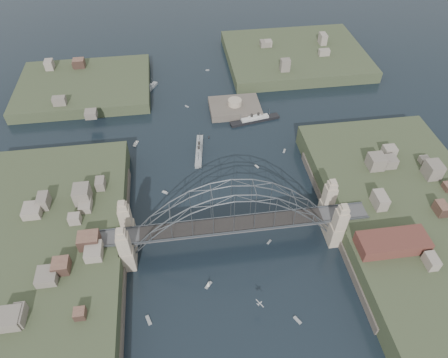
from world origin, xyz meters
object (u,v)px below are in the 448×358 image
Objects in this scene: fort_island at (235,111)px; ocean_liner at (255,120)px; wharf_shed at (393,243)px; bridge at (232,216)px; naval_cruiser_near at (199,151)px; naval_cruiser_far at (148,90)px.

fort_island is 11.72m from ocean_liner.
wharf_shed reaches higher than ocean_liner.
bridge reaches higher than naval_cruiser_near.
wharf_shed is (44.00, -14.00, -2.32)m from bridge.
fort_island is at bearing 128.32° from ocean_liner.
naval_cruiser_near is at bearing 130.88° from wharf_shed.
ocean_liner is at bearing -33.10° from naval_cruiser_far.
bridge is 72.14m from fort_island.
bridge is 4.20× the size of wharf_shed.
fort_island is 1.10× the size of wharf_shed.
fort_island is 90.48m from wharf_shed.
naval_cruiser_near is (-18.21, -25.98, 1.21)m from fort_island.
bridge is at bearing -99.73° from fort_island.
wharf_shed is (32.00, -84.00, 10.34)m from fort_island.
naval_cruiser_near is 1.31× the size of naval_cruiser_far.
naval_cruiser_far is (-26.03, 90.36, -11.52)m from bridge.
naval_cruiser_near reaches higher than naval_cruiser_far.
wharf_shed is 0.91× the size of ocean_liner.
wharf_shed is 1.07× the size of naval_cruiser_near.
wharf_shed reaches higher than fort_island.
fort_island reaches higher than naval_cruiser_far.
bridge is 4.48× the size of naval_cruiser_near.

